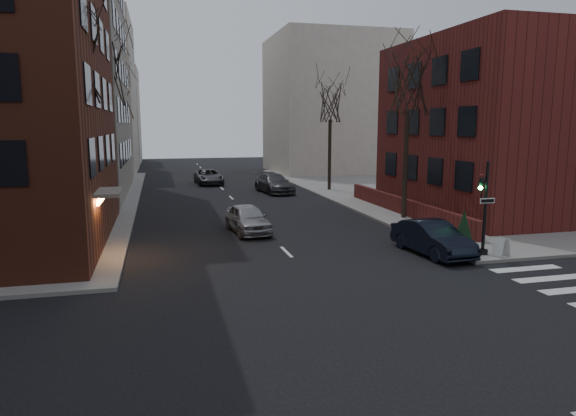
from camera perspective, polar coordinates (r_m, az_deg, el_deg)
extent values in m
plane|color=black|center=(12.62, 13.79, -17.79)|extent=(160.00, 160.00, 0.00)
cube|color=gray|center=(52.98, 26.53, 2.19)|extent=(44.00, 44.00, 0.15)
cube|color=#571C19|center=(36.26, 23.34, 8.21)|extent=(12.00, 14.00, 11.00)
cube|color=#571C19|center=(32.80, 12.74, 0.19)|extent=(0.35, 16.00, 1.00)
cube|color=beige|center=(65.65, -22.99, 11.42)|extent=(14.00, 16.00, 18.00)
cube|color=beige|center=(63.30, 4.79, 11.31)|extent=(14.00, 14.00, 16.00)
cube|color=beige|center=(82.22, -19.72, 9.62)|extent=(10.00, 12.00, 14.00)
cylinder|color=black|center=(23.43, 21.06, -0.05)|extent=(0.14, 0.14, 4.00)
cylinder|color=black|center=(23.79, 20.79, -4.57)|extent=(0.44, 0.44, 0.20)
imported|color=black|center=(23.18, 20.67, 2.00)|extent=(0.16, 0.20, 1.00)
sphere|color=#19FF4C|center=(23.09, 20.61, 2.11)|extent=(0.18, 0.18, 0.18)
cube|color=white|center=(23.28, 21.28, 0.76)|extent=(0.70, 0.03, 0.22)
cylinder|color=#2D231C|center=(24.20, -22.11, 3.34)|extent=(0.28, 0.28, 6.65)
cylinder|color=#2D231C|center=(36.08, -19.57, 5.48)|extent=(0.28, 0.28, 7.00)
cylinder|color=#2D231C|center=(50.03, -18.09, 6.06)|extent=(0.28, 0.28, 6.30)
cylinder|color=#2D231C|center=(31.38, 12.92, 4.66)|extent=(0.28, 0.28, 6.30)
cylinder|color=#2D231C|center=(44.30, 4.65, 5.90)|extent=(0.28, 0.28, 5.95)
cylinder|color=black|center=(32.08, -19.10, 4.21)|extent=(0.12, 0.12, 6.00)
sphere|color=#FFA54C|center=(31.99, -19.39, 9.75)|extent=(0.36, 0.36, 0.36)
cylinder|color=black|center=(52.00, -17.28, 6.04)|extent=(0.12, 0.12, 6.00)
sphere|color=#FFA54C|center=(51.94, -17.44, 9.45)|extent=(0.36, 0.36, 0.36)
imported|color=black|center=(23.51, 15.72, -3.23)|extent=(1.99, 4.65, 1.49)
imported|color=#96969B|center=(27.33, -4.50, -1.18)|extent=(2.17, 4.55, 1.50)
imported|color=#3E3E43|center=(43.34, -1.55, 2.76)|extent=(2.91, 5.71, 1.59)
imported|color=#3F3F44|center=(50.16, -8.79, 3.46)|extent=(2.65, 5.30, 1.44)
cube|color=silver|center=(23.65, 22.64, -3.99)|extent=(0.48, 0.58, 0.81)
cone|color=black|center=(23.58, 18.91, -2.48)|extent=(1.24, 1.24, 1.88)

